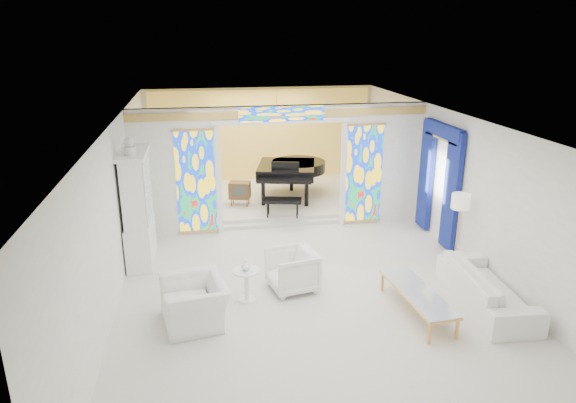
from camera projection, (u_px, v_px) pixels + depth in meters
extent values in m
plane|color=silver|center=(297.00, 261.00, 10.86)|extent=(12.00, 12.00, 0.00)
cube|color=white|center=(298.00, 120.00, 9.90)|extent=(7.00, 12.00, 0.02)
cube|color=white|center=(261.00, 136.00, 15.98)|extent=(7.00, 0.02, 3.00)
cube|color=white|center=(420.00, 386.00, 4.78)|extent=(7.00, 0.02, 3.00)
cube|color=white|center=(118.00, 203.00, 9.80)|extent=(0.02, 12.00, 3.00)
cube|color=white|center=(458.00, 185.00, 10.96)|extent=(0.02, 12.00, 3.00)
cube|color=white|center=(175.00, 173.00, 11.84)|extent=(2.00, 0.18, 3.00)
cube|color=white|center=(381.00, 164.00, 12.66)|extent=(2.00, 0.18, 3.00)
cube|color=white|center=(281.00, 114.00, 11.83)|extent=(3.00, 0.18, 0.40)
cube|color=white|center=(219.00, 181.00, 11.97)|extent=(0.12, 0.06, 2.60)
cube|color=white|center=(343.00, 175.00, 12.46)|extent=(0.12, 0.06, 2.60)
cube|color=white|center=(282.00, 121.00, 11.79)|extent=(3.24, 0.06, 0.12)
cube|color=#E0B554|center=(282.00, 114.00, 11.73)|extent=(7.00, 0.05, 0.18)
cube|color=gold|center=(196.00, 182.00, 11.87)|extent=(0.90, 0.04, 2.40)
cube|color=gold|center=(364.00, 174.00, 12.54)|extent=(0.90, 0.04, 2.40)
cube|color=gold|center=(282.00, 114.00, 11.73)|extent=(2.00, 0.04, 0.34)
cube|color=silver|center=(270.00, 198.00, 14.66)|extent=(6.80, 3.80, 0.18)
cube|color=#F4CF54|center=(261.00, 137.00, 15.87)|extent=(6.70, 0.10, 2.90)
cylinder|color=gold|center=(277.00, 112.00, 13.81)|extent=(0.48, 0.48, 0.30)
cube|color=navy|center=(452.00, 191.00, 11.03)|extent=(0.12, 0.55, 2.60)
cube|color=navy|center=(426.00, 175.00, 12.25)|extent=(0.12, 0.55, 2.60)
cube|color=navy|center=(443.00, 130.00, 11.26)|extent=(0.14, 1.70, 0.30)
cube|color=gold|center=(443.00, 138.00, 11.31)|extent=(0.12, 1.50, 0.06)
cube|color=white|center=(141.00, 241.00, 10.74)|extent=(0.50, 1.40, 0.90)
cube|color=white|center=(136.00, 188.00, 10.38)|extent=(0.44, 1.30, 1.40)
cube|color=white|center=(148.00, 188.00, 10.42)|extent=(0.01, 1.20, 1.30)
cube|color=white|center=(132.00, 153.00, 10.14)|extent=(0.56, 1.46, 0.08)
cylinder|color=white|center=(130.00, 151.00, 9.78)|extent=(0.22, 0.22, 0.16)
sphere|color=white|center=(129.00, 142.00, 9.73)|extent=(0.20, 0.20, 0.20)
imported|color=white|center=(195.00, 302.00, 8.48)|extent=(1.18, 1.30, 0.74)
imported|color=white|center=(292.00, 270.00, 9.57)|extent=(0.99, 0.97, 0.77)
imported|color=silver|center=(487.00, 287.00, 9.03)|extent=(1.10, 2.42, 0.69)
cylinder|color=white|center=(246.00, 271.00, 9.10)|extent=(0.62, 0.62, 0.04)
cylinder|color=white|center=(246.00, 286.00, 9.19)|extent=(0.10, 0.10, 0.57)
cylinder|color=white|center=(247.00, 299.00, 9.28)|extent=(0.42, 0.42, 0.03)
imported|color=silver|center=(246.00, 265.00, 9.07)|extent=(0.18, 0.18, 0.17)
cube|color=white|center=(418.00, 292.00, 8.74)|extent=(0.68, 1.89, 0.04)
cube|color=gold|center=(417.00, 293.00, 8.74)|extent=(0.71, 1.92, 0.03)
cube|color=gold|center=(429.00, 333.00, 7.94)|extent=(0.04, 0.04, 0.38)
cube|color=gold|center=(457.00, 329.00, 8.05)|extent=(0.04, 0.04, 0.38)
cube|color=gold|center=(382.00, 282.00, 9.56)|extent=(0.04, 0.04, 0.38)
cube|color=gold|center=(406.00, 279.00, 9.67)|extent=(0.04, 0.04, 0.38)
cylinder|color=gold|center=(454.00, 264.00, 10.71)|extent=(0.29, 0.29, 0.03)
cylinder|color=gold|center=(457.00, 233.00, 10.49)|extent=(0.03, 0.03, 1.41)
cylinder|color=white|center=(461.00, 201.00, 10.27)|extent=(0.41, 0.41, 0.30)
cube|color=black|center=(287.00, 169.00, 14.19)|extent=(1.86, 1.94, 0.29)
cylinder|color=black|center=(298.00, 166.00, 14.52)|extent=(1.83, 1.83, 0.29)
cube|color=black|center=(284.00, 180.00, 13.30)|extent=(1.45, 0.64, 0.11)
cube|color=silver|center=(284.00, 181.00, 13.22)|extent=(1.30, 0.41, 0.03)
cube|color=black|center=(285.00, 167.00, 13.56)|extent=(0.72, 0.20, 0.26)
cube|color=black|center=(283.00, 200.00, 12.81)|extent=(1.01, 0.58, 0.08)
cylinder|color=black|center=(263.00, 193.00, 13.67)|extent=(0.13, 0.13, 0.65)
cylinder|color=black|center=(307.00, 194.00, 13.61)|extent=(0.13, 0.13, 0.65)
cylinder|color=black|center=(291.00, 180.00, 14.93)|extent=(0.13, 0.13, 0.65)
cube|color=#52341D|center=(240.00, 190.00, 13.66)|extent=(0.63, 0.50, 0.44)
cube|color=#343937|center=(238.00, 191.00, 13.47)|extent=(0.35, 0.11, 0.28)
cone|color=#52341D|center=(231.00, 203.00, 13.65)|extent=(0.04, 0.04, 0.19)
cone|color=#52341D|center=(247.00, 203.00, 13.62)|extent=(0.04, 0.04, 0.19)
cone|color=#52341D|center=(233.00, 200.00, 13.90)|extent=(0.04, 0.04, 0.19)
cone|color=#52341D|center=(249.00, 200.00, 13.87)|extent=(0.04, 0.04, 0.19)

